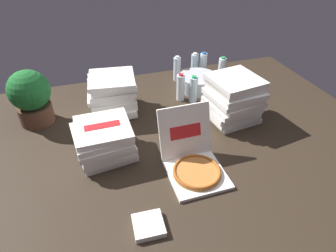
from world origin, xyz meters
The scene contains 14 objects.
ground_plane centered at (0.00, 0.00, -0.01)m, with size 3.20×2.40×0.02m, color #2D2319.
open_pizza_box centered at (0.10, -0.20, 0.07)m, with size 0.34×0.45×0.35m.
pizza_stack_right_mid centered at (-0.27, 0.62, 0.15)m, with size 0.40×0.39×0.31m.
pizza_stack_left_mid centered at (0.59, 0.23, 0.17)m, with size 0.40×0.40×0.35m.
pizza_stack_center_far centered at (-0.40, 0.11, 0.12)m, with size 0.39×0.39×0.23m.
ice_bucket centered at (0.52, 0.75, 0.07)m, with size 0.34×0.34×0.13m, color #B7BABF.
water_bottle_0 centered at (0.31, 0.63, 0.12)m, with size 0.07×0.07×0.24m.
water_bottle_1 centered at (0.40, 0.98, 0.12)m, with size 0.07×0.07×0.24m.
water_bottle_2 centered at (0.59, 1.00, 0.12)m, with size 0.07×0.07×0.24m.
water_bottle_3 centered at (0.80, 0.83, 0.12)m, with size 0.07×0.07×0.24m.
water_bottle_4 centered at (0.68, 0.99, 0.12)m, with size 0.07×0.07×0.24m.
water_bottle_5 centered at (0.40, 0.56, 0.12)m, with size 0.07×0.07×0.24m.
potted_plant centered at (-0.85, 0.65, 0.22)m, with size 0.30×0.30×0.42m.
napkin_pile centered at (-0.28, -0.53, 0.02)m, with size 0.15×0.15×0.04m, color white.
Camera 1 is at (-0.45, -1.40, 1.29)m, focal length 30.87 mm.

